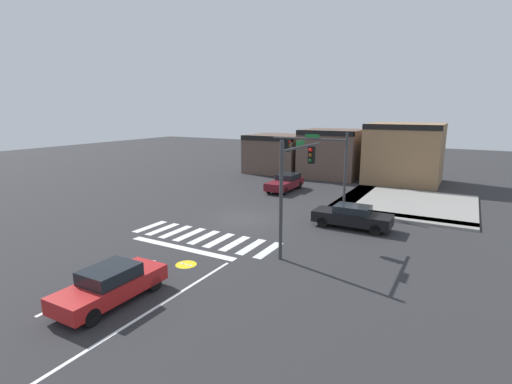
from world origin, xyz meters
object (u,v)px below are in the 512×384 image
object	(u,v)px
traffic_signal_northeast	(318,156)
car_black	(352,216)
car_red	(111,284)
traffic_signal_southeast	(296,174)
car_maroon	(285,182)

from	to	relation	value
traffic_signal_northeast	car_black	world-z (taller)	traffic_signal_northeast
traffic_signal_northeast	car_red	size ratio (longest dim) A/B	1.34
traffic_signal_northeast	car_black	xyz separation A→B (m)	(3.82, -3.95, -3.18)
car_red	car_black	bearing A→B (deg)	-21.52
traffic_signal_northeast	car_red	world-z (taller)	traffic_signal_northeast
traffic_signal_southeast	traffic_signal_northeast	bearing A→B (deg)	13.29
traffic_signal_southeast	traffic_signal_northeast	xyz separation A→B (m)	(-2.13, 9.01, -0.11)
traffic_signal_southeast	car_red	bearing A→B (deg)	156.83
car_red	car_black	distance (m)	14.93
traffic_signal_northeast	car_maroon	distance (m)	7.08
car_maroon	car_red	bearing A→B (deg)	7.62
traffic_signal_southeast	traffic_signal_northeast	distance (m)	9.26
traffic_signal_southeast	car_red	world-z (taller)	traffic_signal_southeast
traffic_signal_northeast	traffic_signal_southeast	bearing A→B (deg)	103.29
car_red	car_black	size ratio (longest dim) A/B	0.92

